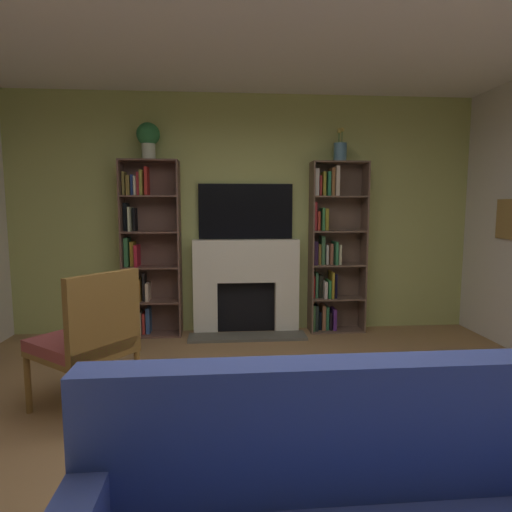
% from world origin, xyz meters
% --- Properties ---
extents(ground_plane, '(6.47, 6.47, 0.00)m').
position_xyz_m(ground_plane, '(0.00, 0.00, 0.00)').
color(ground_plane, '#946E47').
extents(wall_back_accent, '(5.51, 0.06, 2.76)m').
position_xyz_m(wall_back_accent, '(0.00, 2.67, 1.38)').
color(wall_back_accent, '#B1BA68').
rests_on(wall_back_accent, ground_plane).
extents(fireplace, '(1.33, 0.49, 1.10)m').
position_xyz_m(fireplace, '(0.00, 2.53, 0.57)').
color(fireplace, white).
rests_on(fireplace, ground_plane).
extents(tv, '(1.09, 0.06, 0.64)m').
position_xyz_m(tv, '(0.00, 2.61, 1.42)').
color(tv, black).
rests_on(tv, fireplace).
extents(bookshelf_left, '(0.65, 0.28, 1.99)m').
position_xyz_m(bookshelf_left, '(-1.14, 2.54, 0.96)').
color(bookshelf_left, brown).
rests_on(bookshelf_left, ground_plane).
extents(bookshelf_right, '(0.65, 0.27, 1.99)m').
position_xyz_m(bookshelf_right, '(1.00, 2.54, 0.96)').
color(bookshelf_right, brown).
rests_on(bookshelf_right, ground_plane).
extents(potted_plant, '(0.25, 0.25, 0.40)m').
position_xyz_m(potted_plant, '(-1.07, 2.49, 2.23)').
color(potted_plant, beige).
rests_on(potted_plant, bookshelf_left).
extents(vase_with_flowers, '(0.15, 0.15, 0.38)m').
position_xyz_m(vase_with_flowers, '(1.07, 2.49, 2.11)').
color(vase_with_flowers, teal).
rests_on(vase_with_flowers, bookshelf_right).
extents(armchair, '(0.82, 0.81, 1.03)m').
position_xyz_m(armchair, '(-1.22, 0.66, 0.55)').
color(armchair, brown).
rests_on(armchair, ground_plane).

